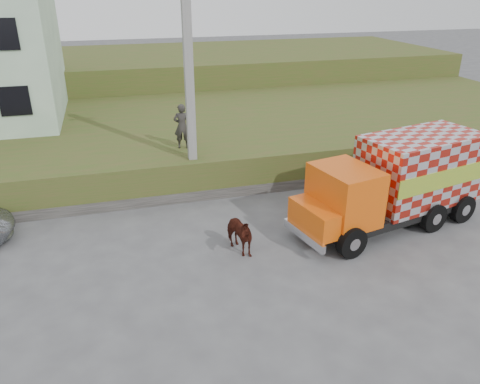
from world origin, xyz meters
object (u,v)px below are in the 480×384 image
object	(u,v)px
cargo_truck	(398,181)
cow	(237,234)
pedestrian	(182,126)
utility_pole	(190,90)

from	to	relation	value
cargo_truck	cow	distance (m)	5.72
cargo_truck	cow	size ratio (longest dim) A/B	4.73
cow	pedestrian	world-z (taller)	pedestrian
cow	utility_pole	bearing A→B (deg)	77.99
utility_pole	cargo_truck	distance (m)	7.81
utility_pole	cargo_truck	world-z (taller)	utility_pole
utility_pole	cow	bearing A→B (deg)	-83.73
utility_pole	pedestrian	world-z (taller)	utility_pole
cargo_truck	utility_pole	bearing A→B (deg)	133.93
cargo_truck	pedestrian	bearing A→B (deg)	126.87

